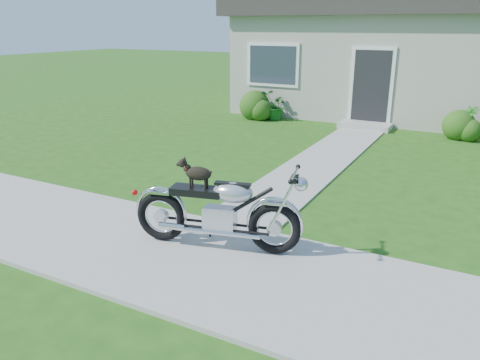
% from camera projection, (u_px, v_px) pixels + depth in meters
% --- Properties ---
extents(ground, '(80.00, 80.00, 0.00)m').
position_uv_depth(ground, '(308.00, 289.00, 5.12)').
color(ground, '#235114').
rests_on(ground, ground).
extents(sidewalk, '(24.00, 2.20, 0.04)m').
position_uv_depth(sidewalk, '(308.00, 287.00, 5.12)').
color(sidewalk, '#9E9B93').
rests_on(sidewalk, ground).
extents(walkway, '(1.20, 8.00, 0.03)m').
position_uv_depth(walkway, '(323.00, 160.00, 9.97)').
color(walkway, '#9E9B93').
rests_on(walkway, ground).
extents(house, '(12.60, 7.03, 4.50)m').
position_uv_depth(house, '(445.00, 45.00, 14.49)').
color(house, '#ABA79A').
rests_on(house, ground).
extents(shrub_row, '(9.88, 1.04, 1.04)m').
position_uv_depth(shrub_row, '(458.00, 123.00, 11.74)').
color(shrub_row, '#295315').
rests_on(shrub_row, ground).
extents(potted_plant_left, '(1.01, 1.02, 0.86)m').
position_uv_depth(potted_plant_left, '(274.00, 106.00, 14.04)').
color(potted_plant_left, '#165618').
rests_on(potted_plant_left, ground).
extents(potted_plant_right, '(0.66, 0.66, 0.83)m').
position_uv_depth(potted_plant_right, '(468.00, 123.00, 11.68)').
color(potted_plant_right, '#21691D').
rests_on(potted_plant_right, ground).
extents(motorcycle_with_dog, '(2.19, 0.83, 1.14)m').
position_uv_depth(motorcycle_with_dog, '(219.00, 210.00, 5.85)').
color(motorcycle_with_dog, black).
rests_on(motorcycle_with_dog, sidewalk).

